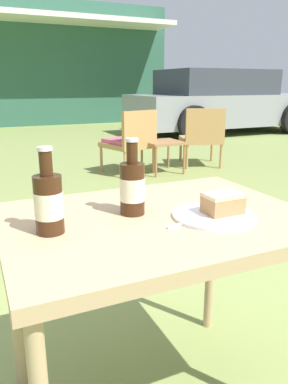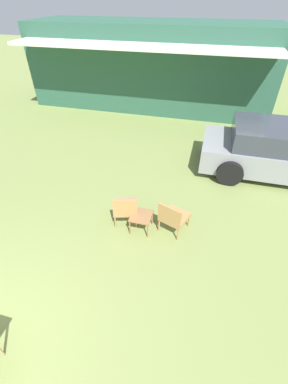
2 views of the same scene
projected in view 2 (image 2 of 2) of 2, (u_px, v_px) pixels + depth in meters
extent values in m
cube|color=#2D5B47|center=(152.00, 66.00, 11.16)|extent=(10.10, 3.09, 3.27)
cube|color=silver|center=(138.00, 46.00, 8.88)|extent=(9.59, 1.20, 0.12)
cube|color=gray|center=(280.00, 157.00, 7.21)|extent=(4.34, 1.80, 0.69)
cube|color=#383D47|center=(279.00, 136.00, 6.87)|extent=(2.39, 1.66, 0.54)
cylinder|color=black|center=(230.00, 142.00, 8.29)|extent=(0.71, 0.20, 0.71)
cylinder|color=black|center=(230.00, 173.00, 6.88)|extent=(0.71, 0.20, 0.71)
cylinder|color=#B2844C|center=(136.00, 207.00, 6.10)|extent=(0.04, 0.04, 0.33)
cylinder|color=#B2844C|center=(117.00, 207.00, 6.09)|extent=(0.04, 0.04, 0.33)
cylinder|color=#B2844C|center=(136.00, 222.00, 5.71)|extent=(0.04, 0.04, 0.33)
cylinder|color=#B2844C|center=(115.00, 222.00, 5.70)|extent=(0.04, 0.04, 0.33)
cube|color=#B2844C|center=(126.00, 208.00, 5.78)|extent=(0.66, 0.69, 0.06)
cube|color=#B2844C|center=(125.00, 207.00, 5.43)|extent=(0.52, 0.20, 0.42)
cube|color=#CC5670|center=(126.00, 206.00, 5.75)|extent=(0.59, 0.59, 0.05)
cylinder|color=#B2844C|center=(189.00, 221.00, 5.73)|extent=(0.04, 0.04, 0.33)
cylinder|color=#B2844C|center=(171.00, 212.00, 5.95)|extent=(0.04, 0.04, 0.33)
cylinder|color=#B2844C|center=(178.00, 234.00, 5.41)|extent=(0.04, 0.04, 0.33)
cylinder|color=#B2844C|center=(159.00, 225.00, 5.62)|extent=(0.04, 0.04, 0.33)
cube|color=#B2844C|center=(175.00, 217.00, 5.56)|extent=(0.69, 0.71, 0.06)
cube|color=#B2844C|center=(169.00, 215.00, 5.25)|extent=(0.51, 0.23, 0.42)
cube|color=#996B42|center=(141.00, 216.00, 5.53)|extent=(0.45, 0.47, 0.03)
cylinder|color=#996B42|center=(130.00, 228.00, 5.53)|extent=(0.03, 0.03, 0.38)
cylinder|color=#996B42|center=(148.00, 231.00, 5.45)|extent=(0.03, 0.03, 0.38)
cylinder|color=#996B42|center=(135.00, 215.00, 5.85)|extent=(0.03, 0.03, 0.38)
cylinder|color=#996B42|center=(152.00, 218.00, 5.77)|extent=(0.03, 0.03, 0.38)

